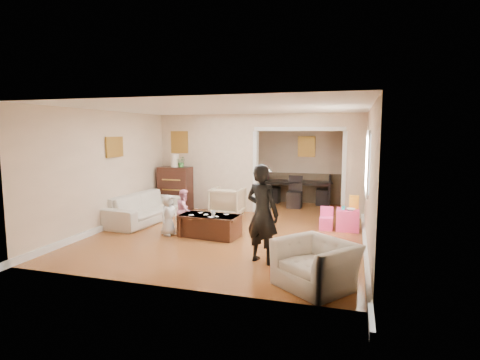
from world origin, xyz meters
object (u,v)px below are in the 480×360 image
(dining_table, at_px, (298,192))
(coffee_cup, at_px, (213,213))
(dresser, at_px, (175,189))
(coffee_table, at_px, (210,226))
(child_toddler, at_px, (268,214))
(play_table, at_px, (348,220))
(adult_person, at_px, (262,214))
(table_lamp, at_px, (175,160))
(armchair_back, at_px, (228,202))
(armchair_front, at_px, (316,264))
(child_kneel_a, at_px, (169,215))
(cyan_cup, at_px, (343,208))
(sofa, at_px, (146,208))

(dining_table, bearing_deg, coffee_cup, -111.16)
(dresser, bearing_deg, dining_table, 31.36)
(coffee_table, distance_m, child_toddler, 1.30)
(play_table, relative_size, adult_person, 0.29)
(coffee_table, relative_size, coffee_cup, 11.06)
(dresser, height_order, coffee_cup, dresser)
(coffee_table, xyz_separation_m, play_table, (2.71, 1.33, 0.00))
(table_lamp, xyz_separation_m, play_table, (4.58, -0.94, -1.14))
(dresser, distance_m, dining_table, 3.63)
(armchair_back, distance_m, child_toddler, 1.78)
(armchair_front, height_order, child_kneel_a, child_kneel_a)
(armchair_front, distance_m, child_toddler, 3.05)
(cyan_cup, bearing_deg, armchair_front, -94.56)
(cyan_cup, bearing_deg, sofa, -174.34)
(armchair_front, relative_size, child_toddler, 1.29)
(coffee_table, distance_m, child_kneel_a, 0.89)
(adult_person, xyz_separation_m, child_toddler, (-0.35, 1.98, -0.43))
(dresser, distance_m, table_lamp, 0.77)
(armchair_front, relative_size, cyan_cup, 12.40)
(play_table, bearing_deg, dining_table, 117.87)
(cyan_cup, bearing_deg, child_toddler, -161.15)
(cyan_cup, xyz_separation_m, adult_person, (-1.21, -2.51, 0.32))
(table_lamp, relative_size, child_toddler, 0.47)
(sofa, relative_size, dining_table, 1.14)
(coffee_table, bearing_deg, armchair_back, 97.63)
(table_lamp, distance_m, child_toddler, 3.44)
(armchair_front, xyz_separation_m, coffee_cup, (-2.25, 1.97, 0.18))
(adult_person, distance_m, child_toddler, 2.06)
(dresser, relative_size, coffee_table, 0.99)
(sofa, distance_m, table_lamp, 1.78)
(coffee_table, xyz_separation_m, coffee_cup, (0.10, -0.05, 0.27))
(sofa, bearing_deg, adult_person, -115.99)
(armchair_front, height_order, dining_table, dining_table)
(table_lamp, height_order, play_table, table_lamp)
(sofa, relative_size, adult_person, 1.39)
(dresser, bearing_deg, play_table, -11.62)
(dresser, bearing_deg, cyan_cup, -12.48)
(armchair_back, distance_m, coffee_table, 1.98)
(armchair_front, distance_m, table_lamp, 6.11)
(armchair_front, bearing_deg, child_toddler, 152.60)
(coffee_cup, xyz_separation_m, dining_table, (1.11, 4.21, -0.15))
(play_table, distance_m, child_kneel_a, 3.86)
(armchair_front, bearing_deg, play_table, 121.31)
(sofa, relative_size, armchair_back, 2.81)
(armchair_front, relative_size, play_table, 2.08)
(coffee_cup, bearing_deg, armchair_back, 100.24)
(armchair_back, distance_m, adult_person, 3.62)
(cyan_cup, bearing_deg, armchair_back, 166.85)
(dresser, distance_m, adult_person, 4.80)
(sofa, height_order, coffee_table, sofa)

